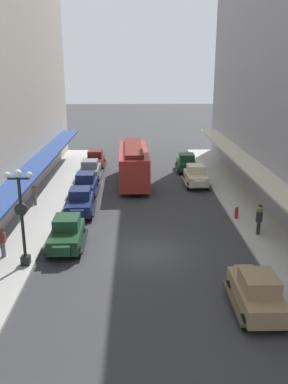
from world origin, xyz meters
TOP-DOWN VIEW (x-y plane):
  - ground_plane at (0.00, 0.00)m, footprint 200.00×200.00m
  - sidewalk_left at (-7.50, 0.00)m, footprint 3.00×60.00m
  - sidewalk_right at (7.50, 0.00)m, footprint 3.00×60.00m
  - parked_car_0 at (-4.70, 11.17)m, footprint 2.18×4.27m
  - parked_car_1 at (4.77, 13.85)m, footprint 2.19×4.28m
  - parked_car_2 at (-4.76, 20.73)m, footprint 2.18×4.28m
  - parked_car_3 at (-4.56, 6.62)m, footprint 2.25×4.30m
  - parked_car_4 at (4.58, 19.25)m, footprint 2.22×4.29m
  - parked_car_5 at (-4.84, 16.45)m, footprint 2.18×4.28m
  - parked_car_6 at (-4.60, 0.76)m, footprint 2.21×4.28m
  - parked_car_7 at (4.56, -6.03)m, footprint 2.15×4.26m
  - streetcar at (-0.76, 14.81)m, footprint 2.74×9.66m
  - lamp_post_with_clock at (-6.40, -1.67)m, footprint 1.42×0.44m
  - fire_hydrant at (6.35, 5.08)m, footprint 0.24×0.24m
  - pedestrian_0 at (7.24, 2.85)m, footprint 0.36×0.28m
  - pedestrian_1 at (7.03, 2.20)m, footprint 0.36×0.24m
  - pedestrian_2 at (-7.85, -0.68)m, footprint 0.36×0.24m
  - pedestrian_3 at (-8.19, 8.34)m, footprint 0.36×0.24m

SIDE VIEW (x-z plane):
  - ground_plane at x=0.00m, z-range 0.00..0.00m
  - sidewalk_left at x=-7.50m, z-range 0.00..0.15m
  - sidewalk_right at x=7.50m, z-range 0.00..0.15m
  - fire_hydrant at x=6.35m, z-range 0.15..0.97m
  - parked_car_0 at x=-4.70m, z-range 0.02..1.86m
  - parked_car_1 at x=4.77m, z-range 0.02..1.86m
  - parked_car_2 at x=-4.76m, z-range 0.02..1.86m
  - parked_car_3 at x=-4.56m, z-range 0.02..1.86m
  - parked_car_4 at x=4.58m, z-range 0.02..1.86m
  - parked_car_5 at x=-4.84m, z-range 0.02..1.86m
  - parked_car_6 at x=-4.60m, z-range 0.02..1.86m
  - parked_car_7 at x=4.56m, z-range 0.02..1.86m
  - pedestrian_1 at x=7.03m, z-range 0.17..1.81m
  - pedestrian_2 at x=-7.85m, z-range 0.17..1.81m
  - pedestrian_3 at x=-8.19m, z-range 0.17..1.81m
  - pedestrian_0 at x=7.24m, z-range 0.18..1.85m
  - streetcar at x=-0.76m, z-range 0.17..3.63m
  - lamp_post_with_clock at x=-6.40m, z-range 0.41..5.57m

